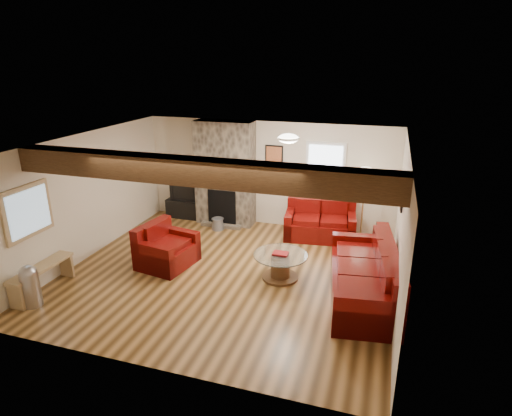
# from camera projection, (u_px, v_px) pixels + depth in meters

# --- Properties ---
(room) EXTENTS (8.00, 8.00, 8.00)m
(room) POSITION_uv_depth(u_px,v_px,m) (226.00, 212.00, 7.70)
(room) COLOR #4E3214
(room) RESTS_ON ground
(floor) EXTENTS (6.00, 6.00, 0.00)m
(floor) POSITION_uv_depth(u_px,v_px,m) (228.00, 273.00, 8.11)
(floor) COLOR #4E3214
(floor) RESTS_ON ground
(oak_beam) EXTENTS (6.00, 0.36, 0.38)m
(oak_beam) POSITION_uv_depth(u_px,v_px,m) (194.00, 171.00, 6.22)
(oak_beam) COLOR black
(oak_beam) RESTS_ON room
(chimney_breast) EXTENTS (1.40, 0.67, 2.50)m
(chimney_breast) POSITION_uv_depth(u_px,v_px,m) (225.00, 175.00, 10.23)
(chimney_breast) COLOR #39332C
(chimney_breast) RESTS_ON floor
(back_window) EXTENTS (0.90, 0.08, 1.10)m
(back_window) POSITION_uv_depth(u_px,v_px,m) (325.00, 166.00, 9.66)
(back_window) COLOR white
(back_window) RESTS_ON room
(hatch_window) EXTENTS (0.08, 1.00, 0.90)m
(hatch_window) POSITION_uv_depth(u_px,v_px,m) (28.00, 212.00, 7.12)
(hatch_window) COLOR tan
(hatch_window) RESTS_ON room
(ceiling_dome) EXTENTS (0.40, 0.40, 0.18)m
(ceiling_dome) POSITION_uv_depth(u_px,v_px,m) (288.00, 140.00, 7.86)
(ceiling_dome) COLOR white
(ceiling_dome) RESTS_ON room
(artwork_back) EXTENTS (0.42, 0.06, 0.52)m
(artwork_back) POSITION_uv_depth(u_px,v_px,m) (274.00, 156.00, 9.94)
(artwork_back) COLOR black
(artwork_back) RESTS_ON room
(artwork_right) EXTENTS (0.06, 0.55, 0.42)m
(artwork_right) POSITION_uv_depth(u_px,v_px,m) (402.00, 195.00, 6.97)
(artwork_right) COLOR black
(artwork_right) RESTS_ON room
(sofa_three) EXTENTS (1.35, 2.56, 0.94)m
(sofa_three) POSITION_uv_depth(u_px,v_px,m) (363.00, 273.00, 7.15)
(sofa_three) COLOR #410504
(sofa_three) RESTS_ON floor
(loveseat) EXTENTS (1.65, 1.07, 0.82)m
(loveseat) POSITION_uv_depth(u_px,v_px,m) (320.00, 221.00, 9.60)
(loveseat) COLOR #410504
(loveseat) RESTS_ON floor
(armchair_red) EXTENTS (1.05, 1.16, 0.83)m
(armchair_red) POSITION_uv_depth(u_px,v_px,m) (167.00, 246.00, 8.32)
(armchair_red) COLOR #410504
(armchair_red) RESTS_ON floor
(coffee_table) EXTENTS (1.00, 1.00, 0.52)m
(coffee_table) POSITION_uv_depth(u_px,v_px,m) (280.00, 266.00, 7.86)
(coffee_table) COLOR #4C2F18
(coffee_table) RESTS_ON floor
(tv_cabinet) EXTENTS (0.93, 0.37, 0.47)m
(tv_cabinet) POSITION_uv_depth(u_px,v_px,m) (185.00, 208.00, 10.91)
(tv_cabinet) COLOR black
(tv_cabinet) RESTS_ON floor
(television) EXTENTS (0.73, 0.10, 0.42)m
(television) POSITION_uv_depth(u_px,v_px,m) (184.00, 192.00, 10.76)
(television) COLOR black
(television) RESTS_ON tv_cabinet
(floor_lamp) EXTENTS (0.43, 0.43, 1.69)m
(floor_lamp) POSITION_uv_depth(u_px,v_px,m) (365.00, 179.00, 9.06)
(floor_lamp) COLOR tan
(floor_lamp) RESTS_ON floor
(pine_bench) EXTENTS (0.30, 1.28, 0.48)m
(pine_bench) POSITION_uv_depth(u_px,v_px,m) (43.00, 279.00, 7.41)
(pine_bench) COLOR tan
(pine_bench) RESTS_ON floor
(pedal_bin) EXTENTS (0.37, 0.37, 0.73)m
(pedal_bin) POSITION_uv_depth(u_px,v_px,m) (30.00, 286.00, 6.96)
(pedal_bin) COLOR #AAAAAF
(pedal_bin) RESTS_ON floor
(coal_bucket) EXTENTS (0.30, 0.30, 0.28)m
(coal_bucket) POSITION_uv_depth(u_px,v_px,m) (218.00, 224.00, 10.16)
(coal_bucket) COLOR gray
(coal_bucket) RESTS_ON floor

